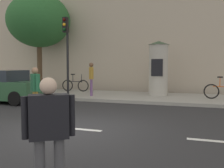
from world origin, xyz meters
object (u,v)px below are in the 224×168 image
Objects in this scene: poster_column at (158,68)px; street_tree at (39,21)px; pedestrian_in_red_top at (91,76)px; bicycle_upright at (75,85)px; pedestrian_with_backpack at (49,126)px; pedestrian_tallest at (35,87)px; bicycle_leaning at (223,91)px; traffic_light at (66,44)px; parked_car_blue at (2,86)px.

street_tree reaches higher than poster_column.
bicycle_upright is (-1.88, 1.84, -0.65)m from pedestrian_in_red_top.
pedestrian_in_red_top is at bearing 110.13° from pedestrian_with_backpack.
pedestrian_in_red_top is (-3.50, 9.56, 0.22)m from pedestrian_with_backpack.
pedestrian_in_red_top is at bearing -44.31° from bicycle_upright.
pedestrian_tallest reaches higher than bicycle_upright.
bicycle_upright is at bearing 171.95° from bicycle_leaning.
pedestrian_with_backpack reaches higher than bicycle_leaning.
street_tree is at bearing 178.42° from bicycle_upright.
bicycle_leaning is at bearing 5.65° from pedestrian_in_red_top.
pedestrian_with_backpack is (0.16, -10.96, -0.67)m from poster_column.
pedestrian_tallest is 8.60m from bicycle_leaning.
pedestrian_in_red_top reaches higher than bicycle_leaning.
bicycle_upright is (-0.92, 2.75, -2.33)m from traffic_light.
parked_car_blue is at bearing -79.09° from street_tree.
poster_column reaches higher than parked_car_blue.
pedestrian_tallest is 0.41× the size of parked_car_blue.
parked_car_blue is at bearing -151.08° from poster_column.
traffic_light is at bearing 102.84° from pedestrian_tallest.
poster_column reaches higher than bicycle_upright.
pedestrian_with_backpack is 10.18m from pedestrian_in_red_top.
pedestrian_with_backpack is at bearing -55.07° from street_tree.
pedestrian_tallest is at bearing -140.30° from bicycle_leaning.
pedestrian_in_red_top reaches higher than pedestrian_tallest.
poster_column is 1.72× the size of pedestrian_tallest.
pedestrian_with_backpack is 0.91× the size of bicycle_upright.
pedestrian_with_backpack is (4.47, -8.65, -1.91)m from traffic_light.
traffic_light is 3.72m from bicycle_upright.
traffic_light reaches higher than bicycle_leaning.
bicycle_leaning is at bearing 39.70° from pedestrian_tallest.
street_tree reaches higher than pedestrian_in_red_top.
poster_column is at bearing -3.69° from street_tree.
bicycle_upright is (-5.39, 11.40, -0.43)m from pedestrian_with_backpack.
pedestrian_with_backpack is at bearing -44.70° from parked_car_blue.
traffic_light is 1.37× the size of poster_column.
pedestrian_in_red_top is (4.51, -1.91, -3.48)m from street_tree.
pedestrian_in_red_top is 0.43× the size of parked_car_blue.
pedestrian_in_red_top reaches higher than bicycle_upright.
bicycle_leaning is at bearing -8.05° from bicycle_upright.
bicycle_upright is (-5.23, 0.43, -1.10)m from poster_column.
pedestrian_with_backpack is at bearing -106.57° from bicycle_leaning.
poster_column reaches higher than pedestrian_in_red_top.
bicycle_upright is (-8.42, 1.19, 0.00)m from bicycle_leaning.
bicycle_leaning is 1.00× the size of bicycle_upright.
parked_car_blue reaches higher than bicycle_leaning.
traffic_light is 5.04m from poster_column.
pedestrian_tallest is at bearing -74.79° from bicycle_upright.
street_tree is at bearing 173.47° from bicycle_leaning.
pedestrian_tallest reaches higher than bicycle_leaning.
poster_column is 8.05m from parked_car_blue.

